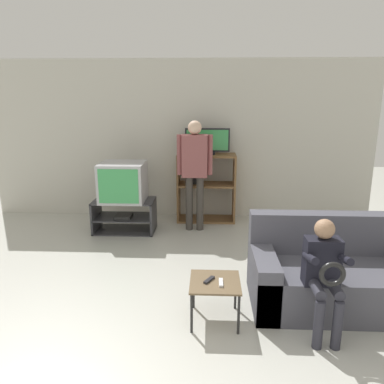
{
  "coord_description": "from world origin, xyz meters",
  "views": [
    {
      "loc": [
        0.48,
        -2.04,
        2.01
      ],
      "look_at": [
        0.28,
        2.29,
        0.9
      ],
      "focal_mm": 35.0,
      "sensor_mm": 36.0,
      "label": 1
    }
  ],
  "objects_px": {
    "remote_control_black": "(209,280)",
    "couch": "(335,276)",
    "person_seated_child": "(324,269)",
    "remote_control_white": "(221,283)",
    "snack_table": "(215,286)",
    "television_main": "(123,182)",
    "tv_stand": "(125,216)",
    "television_flat": "(207,142)",
    "media_shelf": "(206,187)",
    "person_standing_adult": "(195,165)"
  },
  "relations": [
    {
      "from": "remote_control_black",
      "to": "couch",
      "type": "height_order",
      "value": "couch"
    },
    {
      "from": "remote_control_black",
      "to": "person_seated_child",
      "type": "xyz_separation_m",
      "value": [
        0.97,
        -0.14,
        0.2
      ]
    },
    {
      "from": "remote_control_white",
      "to": "couch",
      "type": "xyz_separation_m",
      "value": [
        1.14,
        0.4,
        -0.11
      ]
    },
    {
      "from": "snack_table",
      "to": "person_seated_child",
      "type": "xyz_separation_m",
      "value": [
        0.91,
        -0.14,
        0.25
      ]
    },
    {
      "from": "television_main",
      "to": "remote_control_white",
      "type": "height_order",
      "value": "television_main"
    },
    {
      "from": "couch",
      "to": "person_seated_child",
      "type": "distance_m",
      "value": 0.65
    },
    {
      "from": "tv_stand",
      "to": "television_main",
      "type": "distance_m",
      "value": 0.54
    },
    {
      "from": "television_main",
      "to": "remote_control_black",
      "type": "bearing_deg",
      "value": -60.72
    },
    {
      "from": "television_main",
      "to": "remote_control_black",
      "type": "xyz_separation_m",
      "value": [
        1.29,
        -2.3,
        -0.37
      ]
    },
    {
      "from": "remote_control_white",
      "to": "person_seated_child",
      "type": "xyz_separation_m",
      "value": [
        0.86,
        -0.1,
        0.2
      ]
    },
    {
      "from": "television_main",
      "to": "television_flat",
      "type": "relative_size",
      "value": 0.91
    },
    {
      "from": "television_flat",
      "to": "couch",
      "type": "relative_size",
      "value": 0.43
    },
    {
      "from": "remote_control_black",
      "to": "remote_control_white",
      "type": "distance_m",
      "value": 0.11
    },
    {
      "from": "television_main",
      "to": "media_shelf",
      "type": "distance_m",
      "value": 1.38
    },
    {
      "from": "couch",
      "to": "tv_stand",
      "type": "bearing_deg",
      "value": 142.4
    },
    {
      "from": "television_main",
      "to": "couch",
      "type": "bearing_deg",
      "value": -37.55
    },
    {
      "from": "television_flat",
      "to": "remote_control_white",
      "type": "height_order",
      "value": "television_flat"
    },
    {
      "from": "person_seated_child",
      "to": "couch",
      "type": "bearing_deg",
      "value": 60.94
    },
    {
      "from": "television_main",
      "to": "person_seated_child",
      "type": "height_order",
      "value": "television_main"
    },
    {
      "from": "person_standing_adult",
      "to": "person_seated_child",
      "type": "bearing_deg",
      "value": -65.02
    },
    {
      "from": "remote_control_white",
      "to": "person_standing_adult",
      "type": "xyz_separation_m",
      "value": [
        -0.33,
        2.47,
        0.62
      ]
    },
    {
      "from": "couch",
      "to": "remote_control_white",
      "type": "bearing_deg",
      "value": -160.59
    },
    {
      "from": "tv_stand",
      "to": "media_shelf",
      "type": "distance_m",
      "value": 1.4
    },
    {
      "from": "snack_table",
      "to": "television_main",
      "type": "bearing_deg",
      "value": 120.25
    },
    {
      "from": "television_main",
      "to": "couch",
      "type": "xyz_separation_m",
      "value": [
        2.53,
        -1.95,
        -0.49
      ]
    },
    {
      "from": "television_main",
      "to": "remote_control_white",
      "type": "xyz_separation_m",
      "value": [
        1.4,
        -2.35,
        -0.37
      ]
    },
    {
      "from": "television_main",
      "to": "couch",
      "type": "height_order",
      "value": "television_main"
    },
    {
      "from": "media_shelf",
      "to": "person_seated_child",
      "type": "relative_size",
      "value": 1.09
    },
    {
      "from": "remote_control_white",
      "to": "person_seated_child",
      "type": "distance_m",
      "value": 0.89
    },
    {
      "from": "television_main",
      "to": "snack_table",
      "type": "height_order",
      "value": "television_main"
    },
    {
      "from": "media_shelf",
      "to": "person_seated_child",
      "type": "height_order",
      "value": "media_shelf"
    },
    {
      "from": "tv_stand",
      "to": "television_main",
      "type": "xyz_separation_m",
      "value": [
        0.0,
        -0.01,
        0.54
      ]
    },
    {
      "from": "tv_stand",
      "to": "media_shelf",
      "type": "bearing_deg",
      "value": 24.93
    },
    {
      "from": "media_shelf",
      "to": "couch",
      "type": "bearing_deg",
      "value": -62.8
    },
    {
      "from": "television_flat",
      "to": "remote_control_black",
      "type": "bearing_deg",
      "value": -89.13
    },
    {
      "from": "television_main",
      "to": "remote_control_black",
      "type": "distance_m",
      "value": 2.66
    },
    {
      "from": "television_flat",
      "to": "remote_control_white",
      "type": "distance_m",
      "value": 3.09
    },
    {
      "from": "television_main",
      "to": "person_standing_adult",
      "type": "bearing_deg",
      "value": 6.34
    },
    {
      "from": "person_standing_adult",
      "to": "person_seated_child",
      "type": "xyz_separation_m",
      "value": [
        1.19,
        -2.56,
        -0.42
      ]
    },
    {
      "from": "tv_stand",
      "to": "media_shelf",
      "type": "height_order",
      "value": "media_shelf"
    },
    {
      "from": "media_shelf",
      "to": "person_standing_adult",
      "type": "height_order",
      "value": "person_standing_adult"
    },
    {
      "from": "remote_control_black",
      "to": "couch",
      "type": "bearing_deg",
      "value": 46.99
    },
    {
      "from": "media_shelf",
      "to": "snack_table",
      "type": "distance_m",
      "value": 2.9
    },
    {
      "from": "remote_control_black",
      "to": "snack_table",
      "type": "bearing_deg",
      "value": 27.56
    },
    {
      "from": "remote_control_white",
      "to": "person_standing_adult",
      "type": "relative_size",
      "value": 0.09
    },
    {
      "from": "television_flat",
      "to": "snack_table",
      "type": "distance_m",
      "value": 3.06
    },
    {
      "from": "tv_stand",
      "to": "snack_table",
      "type": "xyz_separation_m",
      "value": [
        1.35,
        -2.31,
        0.11
      ]
    },
    {
      "from": "television_main",
      "to": "remote_control_white",
      "type": "relative_size",
      "value": 4.52
    },
    {
      "from": "snack_table",
      "to": "tv_stand",
      "type": "bearing_deg",
      "value": 120.25
    },
    {
      "from": "snack_table",
      "to": "couch",
      "type": "relative_size",
      "value": 0.28
    }
  ]
}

